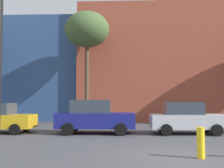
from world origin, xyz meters
TOP-DOWN VIEW (x-y plane):
  - ground_plane at (0.00, 0.00)m, footprint 200.00×200.00m
  - building_backdrop at (3.67, 19.58)m, footprint 33.76×12.15m
  - parked_car_1 at (-3.23, 5.93)m, footprint 4.23×2.07m
  - parked_car_2 at (1.73, 5.93)m, footprint 3.94×1.94m
  - bare_tree_2 at (-4.41, 11.38)m, footprint 3.41×3.41m
  - bollard_yellow_1 at (0.73, -0.27)m, footprint 0.24×0.24m

SIDE VIEW (x-z plane):
  - ground_plane at x=0.00m, z-range 0.00..0.00m
  - bollard_yellow_1 at x=0.73m, z-range 0.00..0.97m
  - parked_car_2 at x=1.73m, z-range 0.00..1.70m
  - parked_car_1 at x=-3.23m, z-range -0.01..1.83m
  - building_backdrop at x=3.67m, z-range -1.13..11.11m
  - bare_tree_2 at x=-4.41m, z-range 2.86..11.45m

